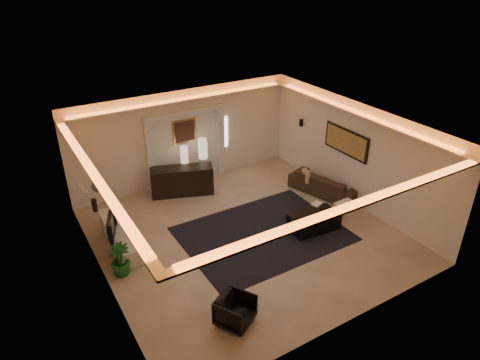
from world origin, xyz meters
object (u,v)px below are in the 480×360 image
sofa (325,184)px  armchair (235,311)px  console (182,181)px  coffee_table (314,222)px

sofa → armchair: (-4.86, -3.04, -0.00)m
console → armchair: size_ratio=2.70×
coffee_table → armchair: 3.79m
sofa → armchair: bearing=104.7°
console → coffee_table: (2.12, -3.46, -0.20)m
coffee_table → console: bearing=126.0°
sofa → coffee_table: (-1.50, -1.31, -0.10)m
coffee_table → armchair: armchair is taller
console → armchair: 5.34m
console → armchair: (-1.24, -5.19, -0.10)m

